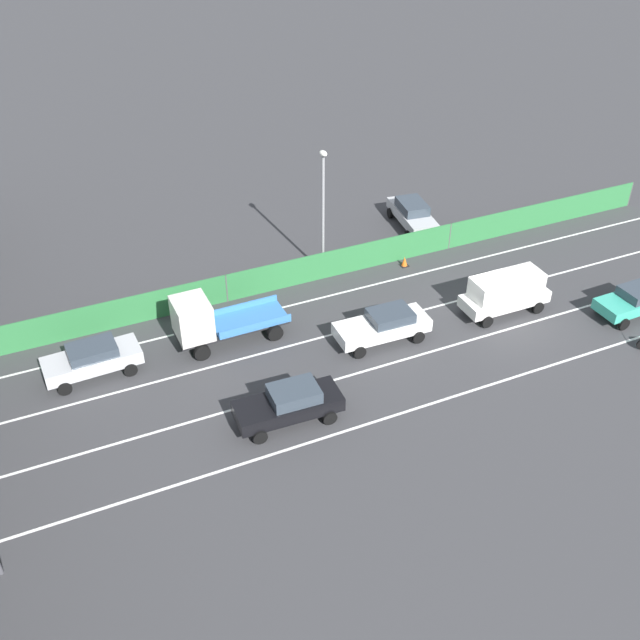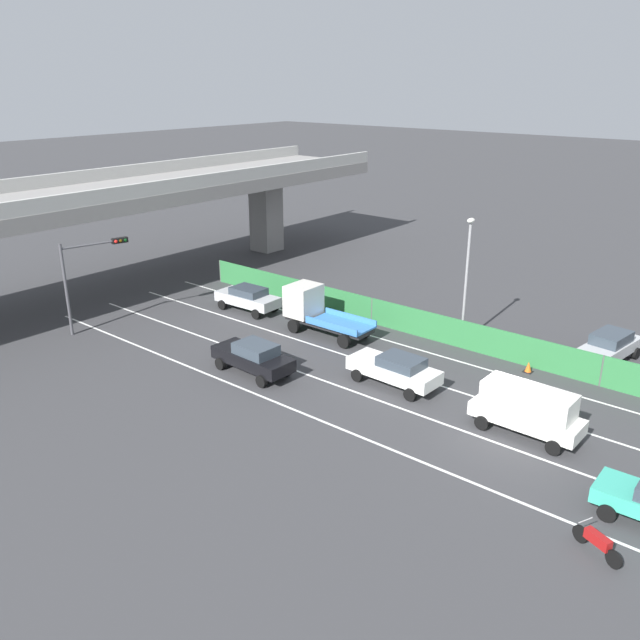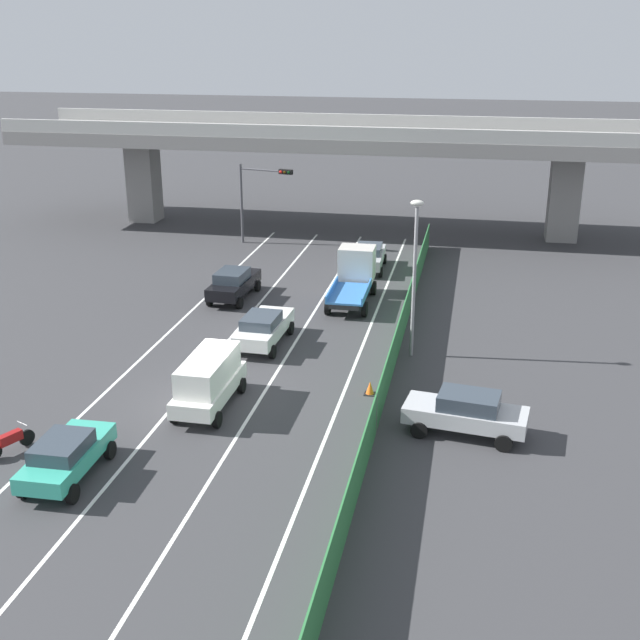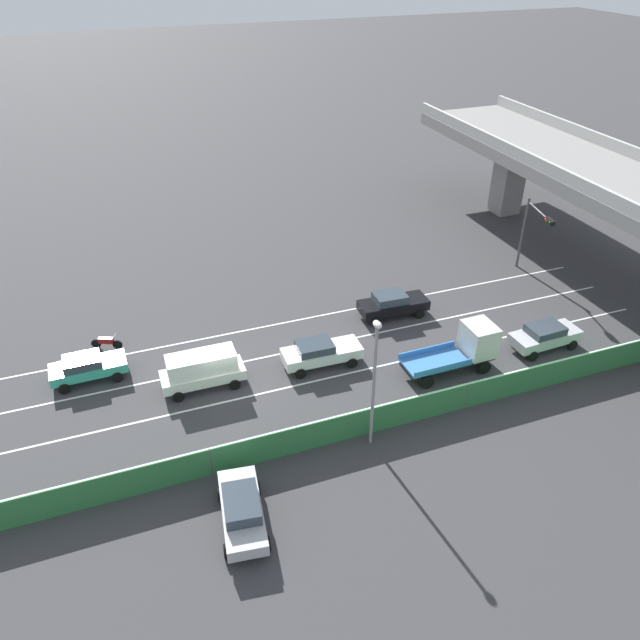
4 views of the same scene
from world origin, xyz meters
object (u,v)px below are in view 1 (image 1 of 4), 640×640
at_px(flatbed_truck_blue, 209,321).
at_px(traffic_cone, 404,262).
at_px(car_sedan_silver, 92,358).
at_px(car_sedan_black, 290,403).
at_px(parked_wagon_silver, 412,213).
at_px(car_taxi_teal, 636,299).
at_px(street_lamp, 323,202).
at_px(car_van_white, 506,291).
at_px(car_sedan_white, 384,325).

relative_size(flatbed_truck_blue, traffic_cone, 9.69).
distance_m(car_sedan_silver, flatbed_truck_blue, 5.70).
relative_size(car_sedan_black, parked_wagon_silver, 1.00).
xyz_separation_m(car_sedan_silver, traffic_cone, (2.59, -18.04, -0.64)).
distance_m(car_taxi_teal, parked_wagon_silver, 14.28).
bearing_deg(street_lamp, traffic_cone, -105.79).
bearing_deg(car_van_white, parked_wagon_silver, -1.73).
bearing_deg(flatbed_truck_blue, street_lamp, -63.42).
xyz_separation_m(car_taxi_teal, car_van_white, (2.96, 6.09, 0.36)).
xyz_separation_m(car_sedan_silver, car_sedan_black, (-6.62, -7.16, 0.03)).
bearing_deg(car_sedan_white, street_lamp, 0.77).
xyz_separation_m(car_sedan_silver, street_lamp, (3.88, -13.48, 3.51)).
height_order(car_van_white, traffic_cone, car_van_white).
relative_size(car_sedan_white, street_lamp, 0.65).
relative_size(flatbed_truck_blue, street_lamp, 0.76).
bearing_deg(parked_wagon_silver, car_sedan_black, 134.04).
bearing_deg(car_van_white, flatbed_truck_blue, 76.64).
xyz_separation_m(car_van_white, traffic_cone, (6.13, 2.45, -0.97)).
bearing_deg(flatbed_truck_blue, car_taxi_teal, -107.21).
distance_m(car_van_white, parked_wagon_silver, 10.11).
bearing_deg(parked_wagon_silver, car_sedan_white, 143.41).
relative_size(car_sedan_white, traffic_cone, 8.29).
distance_m(car_sedan_white, car_sedan_black, 7.29).
height_order(car_taxi_teal, car_sedan_silver, car_sedan_silver).
bearing_deg(car_van_white, street_lamp, 43.38).
height_order(car_van_white, car_sedan_silver, car_van_white).
distance_m(car_sedan_black, flatbed_truck_blue, 6.78).
relative_size(car_van_white, car_sedan_black, 1.00).
distance_m(flatbed_truck_blue, traffic_cone, 12.69).
bearing_deg(car_sedan_black, car_taxi_teal, -89.63).
xyz_separation_m(car_taxi_teal, car_sedan_silver, (6.49, 26.58, 0.03)).
xyz_separation_m(car_taxi_teal, parked_wagon_silver, (13.06, 5.78, 0.05)).
height_order(car_van_white, street_lamp, street_lamp).
height_order(parked_wagon_silver, traffic_cone, parked_wagon_silver).
xyz_separation_m(car_sedan_white, flatbed_truck_blue, (3.14, 7.89, 0.48)).
relative_size(car_taxi_teal, car_van_white, 0.91).
distance_m(car_taxi_teal, car_sedan_silver, 27.36).
height_order(flatbed_truck_blue, street_lamp, street_lamp).
relative_size(car_sedan_black, traffic_cone, 8.19).
height_order(car_sedan_white, car_sedan_black, car_sedan_black).
xyz_separation_m(car_sedan_black, flatbed_truck_blue, (6.60, 1.48, 0.45)).
relative_size(car_sedan_silver, parked_wagon_silver, 0.96).
bearing_deg(car_sedan_silver, car_van_white, -99.80).
height_order(car_taxi_teal, car_sedan_black, car_sedan_black).
distance_m(car_sedan_silver, traffic_cone, 18.24).
bearing_deg(street_lamp, car_sedan_silver, 106.07).
bearing_deg(car_sedan_black, car_sedan_silver, 47.24).
bearing_deg(car_sedan_silver, car_sedan_white, -103.12).
relative_size(car_van_white, flatbed_truck_blue, 0.84).
xyz_separation_m(car_taxi_teal, car_sedan_white, (3.33, 13.00, 0.03)).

